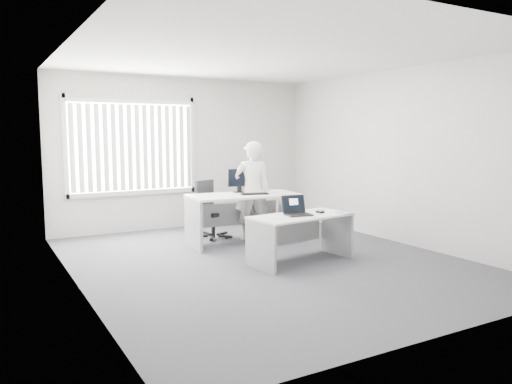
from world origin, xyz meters
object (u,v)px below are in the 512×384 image
desk_far (244,208)px  person (252,191)px  office_chair (211,220)px  monitor (239,181)px  desk_near (301,228)px  laptop (299,206)px

desk_far → person: person is taller
desk_far → office_chair: (-0.28, 0.67, -0.27)m
office_chair → monitor: (0.33, -0.41, 0.69)m
person → monitor: person is taller
desk_far → person: 0.39m
monitor → desk_near: bearing=-77.6°
desk_near → desk_far: 1.44m
person → monitor: bearing=-4.2°
desk_far → laptop: (0.07, -1.46, 0.22)m
desk_near → person: 1.65m
desk_near → monitor: bearing=85.1°
desk_far → laptop: bearing=-83.5°
office_chair → desk_far: bearing=-90.3°
desk_far → laptop: laptop is taller
desk_near → desk_far: size_ratio=0.84×
person → monitor: size_ratio=4.20×
desk_near → desk_far: desk_far is taller
desk_far → person: (0.25, 0.18, 0.25)m
office_chair → monitor: bearing=-73.9°
desk_far → desk_near: bearing=-81.1°
desk_near → monitor: (-0.07, 1.69, 0.52)m
desk_near → office_chair: office_chair is taller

